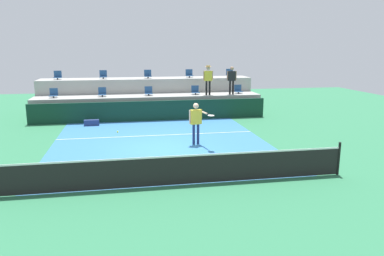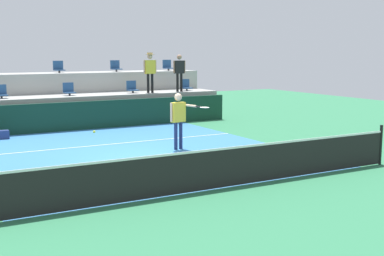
{
  "view_description": "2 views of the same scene",
  "coord_description": "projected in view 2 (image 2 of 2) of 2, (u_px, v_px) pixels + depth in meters",
  "views": [
    {
      "loc": [
        -1.44,
        -14.25,
        4.02
      ],
      "look_at": [
        0.82,
        -1.98,
        1.27
      ],
      "focal_mm": 34.61,
      "sensor_mm": 36.0,
      "label": 1
    },
    {
      "loc": [
        -5.86,
        -13.36,
        3.02
      ],
      "look_at": [
        0.66,
        -1.73,
        1.03
      ],
      "focal_mm": 48.05,
      "sensor_mm": 36.0,
      "label": 2
    }
  ],
  "objects": [
    {
      "name": "seating_tier_upper",
      "position": [
        58.0,
        97.0,
        22.5
      ],
      "size": [
        13.0,
        1.8,
        2.1
      ],
      "primitive_type": "cube",
      "color": "#9E9E99",
      "rests_on": "ground_plane"
    },
    {
      "name": "stadium_chair_lower_left",
      "position": [
        1.0,
        93.0,
        19.54
      ],
      "size": [
        0.44,
        0.4,
        0.52
      ],
      "color": "#2D2D33",
      "rests_on": "seating_tier_lower"
    },
    {
      "name": "stadium_chair_lower_right",
      "position": [
        132.0,
        88.0,
        22.14
      ],
      "size": [
        0.44,
        0.4,
        0.52
      ],
      "color": "#2D2D33",
      "rests_on": "seating_tier_lower"
    },
    {
      "name": "court_inner_paint",
      "position": [
        130.0,
        151.0,
        15.67
      ],
      "size": [
        9.0,
        10.0,
        0.01
      ],
      "primitive_type": "cube",
      "color": "teal",
      "rests_on": "ground_plane"
    },
    {
      "name": "seating_tier_lower",
      "position": [
        70.0,
        110.0,
        21.01
      ],
      "size": [
        13.0,
        1.8,
        1.25
      ],
      "primitive_type": "cube",
      "color": "#9E9E99",
      "rests_on": "ground_plane"
    },
    {
      "name": "tennis_ball",
      "position": [
        94.0,
        132.0,
        13.04
      ],
      "size": [
        0.07,
        0.07,
        0.07
      ],
      "color": "#CCE033"
    },
    {
      "name": "stadium_chair_upper_right",
      "position": [
        116.0,
        67.0,
        23.55
      ],
      "size": [
        0.44,
        0.4,
        0.52
      ],
      "color": "#2D2D33",
      "rests_on": "seating_tier_upper"
    },
    {
      "name": "ground_plane",
      "position": [
        143.0,
        157.0,
        14.81
      ],
      "size": [
        40.0,
        40.0,
        0.0
      ],
      "primitive_type": "plane",
      "color": "#2D754C"
    },
    {
      "name": "spectator_with_hat",
      "position": [
        150.0,
        68.0,
        22.02
      ],
      "size": [
        0.59,
        0.43,
        1.73
      ],
      "color": "black",
      "rests_on": "seating_tier_lower"
    },
    {
      "name": "stadium_chair_upper_far_right",
      "position": [
        168.0,
        66.0,
        24.84
      ],
      "size": [
        0.44,
        0.4,
        0.52
      ],
      "color": "#2D2D33",
      "rests_on": "seating_tier_upper"
    },
    {
      "name": "court_service_line",
      "position": [
        113.0,
        144.0,
        16.88
      ],
      "size": [
        9.0,
        0.06,
        0.0
      ],
      "primitive_type": "cube",
      "color": "white",
      "rests_on": "ground_plane"
    },
    {
      "name": "stadium_chair_lower_center",
      "position": [
        69.0,
        90.0,
        20.81
      ],
      "size": [
        0.44,
        0.4,
        0.52
      ],
      "color": "#2D2D33",
      "rests_on": "seating_tier_lower"
    },
    {
      "name": "stadium_chair_lower_far_right",
      "position": [
        186.0,
        86.0,
        23.43
      ],
      "size": [
        0.44,
        0.4,
        0.52
      ],
      "color": "#2D2D33",
      "rests_on": "seating_tier_lower"
    },
    {
      "name": "sponsor_backboard",
      "position": [
        80.0,
        116.0,
        19.9
      ],
      "size": [
        13.0,
        0.16,
        1.1
      ],
      "primitive_type": "cube",
      "color": "#0F3323",
      "rests_on": "ground_plane"
    },
    {
      "name": "tennis_net",
      "position": [
        216.0,
        167.0,
        11.28
      ],
      "size": [
        10.48,
        0.08,
        1.07
      ],
      "color": "black",
      "rests_on": "ground_plane"
    },
    {
      "name": "tennis_player",
      "position": [
        179.0,
        115.0,
        15.81
      ],
      "size": [
        0.9,
        1.18,
        1.75
      ],
      "color": "navy",
      "rests_on": "ground_plane"
    },
    {
      "name": "spectator_in_white",
      "position": [
        179.0,
        69.0,
        22.72
      ],
      "size": [
        0.58,
        0.24,
        1.63
      ],
      "color": "black",
      "rests_on": "seating_tier_lower"
    },
    {
      "name": "stadium_chair_upper_center",
      "position": [
        59.0,
        68.0,
        22.28
      ],
      "size": [
        0.44,
        0.4,
        0.52
      ],
      "color": "#2D2D33",
      "rests_on": "seating_tier_upper"
    }
  ]
}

